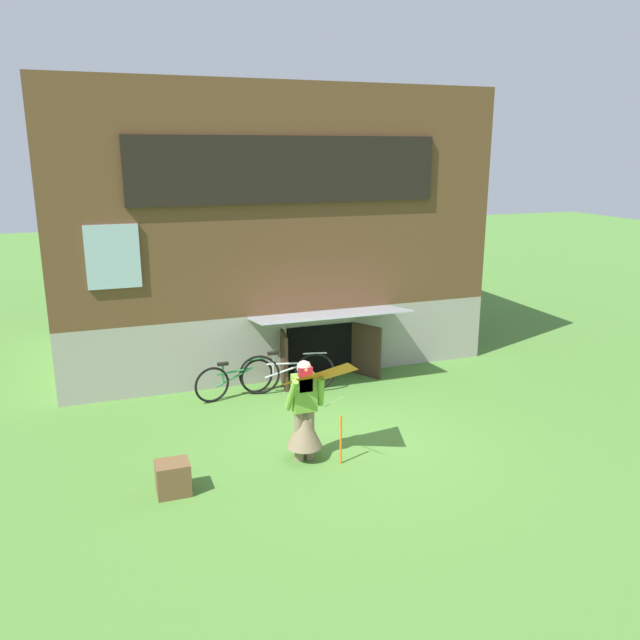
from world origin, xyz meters
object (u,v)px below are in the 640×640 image
object	(u,v)px
bicycle_silver	(287,373)
bicycle_green	(235,379)
kite	(347,393)
person	(304,419)
wooden_crate	(173,478)

from	to	relation	value
bicycle_silver	bicycle_green	bearing A→B (deg)	-174.24
kite	bicycle_green	distance (m)	3.55
person	bicycle_silver	size ratio (longest dim) A/B	0.87
bicycle_green	bicycle_silver	bearing A→B (deg)	-18.07
bicycle_green	wooden_crate	distance (m)	3.41
kite	wooden_crate	size ratio (longest dim) A/B	3.30
bicycle_silver	kite	bearing A→B (deg)	-80.16
bicycle_silver	bicycle_green	xyz separation A→B (m)	(-0.97, 0.10, -0.05)
person	kite	xyz separation A→B (m)	(0.42, -0.60, 0.57)
bicycle_silver	wooden_crate	bearing A→B (deg)	-117.86
kite	wooden_crate	xyz separation A→B (m)	(-2.35, 0.28, -0.98)
kite	bicycle_silver	size ratio (longest dim) A/B	0.83
kite	bicycle_silver	bearing A→B (deg)	87.98
kite	bicycle_green	xyz separation A→B (m)	(-0.85, 3.34, -0.86)
kite	wooden_crate	distance (m)	2.56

